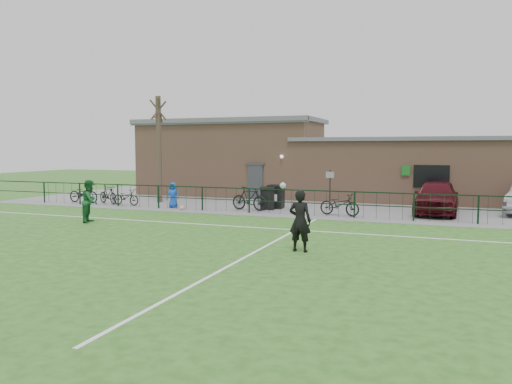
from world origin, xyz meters
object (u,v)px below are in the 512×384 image
(bicycle_b, at_px, (108,195))
(bare_tree, at_px, (159,150))
(bicycle_a, at_px, (84,193))
(spectator_child, at_px, (173,195))
(car_maroon, at_px, (436,197))
(sign_post, at_px, (330,190))
(bicycle_e, at_px, (340,204))
(bicycle_d, at_px, (249,199))
(outfield_player, at_px, (90,201))
(ball_ground, at_px, (182,208))
(wheelie_bin_left, at_px, (276,197))
(bicycle_c, at_px, (126,197))
(wheelie_bin_right, at_px, (267,199))

(bicycle_b, bearing_deg, bare_tree, -31.69)
(bicycle_a, xyz_separation_m, spectator_child, (5.95, -0.30, 0.14))
(car_maroon, xyz_separation_m, bicycle_a, (-18.70, -2.07, -0.28))
(sign_post, height_order, bicycle_e, sign_post)
(bicycle_d, bearing_deg, bare_tree, 83.64)
(outfield_player, height_order, ball_ground, outfield_player)
(car_maroon, xyz_separation_m, bicycle_e, (-4.11, -2.26, -0.29))
(spectator_child, bearing_deg, bicycle_a, 167.03)
(spectator_child, height_order, ball_ground, spectator_child)
(sign_post, relative_size, spectator_child, 1.53)
(bicycle_b, xyz_separation_m, outfield_player, (3.62, -5.90, 0.36))
(bicycle_d, bearing_deg, car_maroon, -68.13)
(sign_post, distance_m, bicycle_e, 1.98)
(ball_ground, bearing_deg, wheelie_bin_left, 30.03)
(wheelie_bin_left, bearing_deg, bicycle_b, -177.71)
(sign_post, bearing_deg, bicycle_b, -173.08)
(sign_post, bearing_deg, car_maroon, 6.17)
(bare_tree, bearing_deg, car_maroon, 1.17)
(bare_tree, distance_m, sign_post, 10.09)
(wheelie_bin_left, bearing_deg, spectator_child, -167.18)
(car_maroon, relative_size, bicycle_b, 2.80)
(wheelie_bin_left, distance_m, spectator_child, 5.33)
(outfield_player, bearing_deg, bare_tree, -8.75)
(bicycle_c, relative_size, bicycle_e, 0.87)
(car_maroon, bearing_deg, ball_ground, -163.84)
(bicycle_a, bearing_deg, wheelie_bin_left, -80.45)
(spectator_child, bearing_deg, sign_post, 3.08)
(bicycle_b, distance_m, spectator_child, 4.35)
(bicycle_d, xyz_separation_m, spectator_child, (-4.09, -0.38, 0.07))
(bicycle_a, bearing_deg, bicycle_b, -85.50)
(spectator_child, bearing_deg, bicycle_d, -4.88)
(wheelie_bin_left, xyz_separation_m, ball_ground, (-4.14, -2.39, -0.46))
(bare_tree, height_order, ball_ground, bare_tree)
(bicycle_b, bearing_deg, outfield_player, -127.32)
(bicycle_b, height_order, bicycle_d, bicycle_d)
(bicycle_a, relative_size, spectator_child, 1.51)
(sign_post, xyz_separation_m, bicycle_c, (-10.77, -1.72, -0.56))
(bicycle_c, bearing_deg, wheelie_bin_right, -78.15)
(bare_tree, height_order, bicycle_e, bare_tree)
(wheelie_bin_right, distance_m, spectator_child, 4.92)
(bare_tree, distance_m, bicycle_b, 3.75)
(wheelie_bin_right, height_order, bicycle_e, wheelie_bin_right)
(bare_tree, relative_size, outfield_player, 3.40)
(bicycle_c, relative_size, spectator_child, 1.27)
(sign_post, relative_size, bicycle_c, 1.20)
(bicycle_b, bearing_deg, spectator_child, -73.64)
(wheelie_bin_right, relative_size, bicycle_e, 0.55)
(bicycle_c, xyz_separation_m, bicycle_e, (11.61, -0.01, 0.07))
(bicycle_e, xyz_separation_m, ball_ground, (-7.73, -0.79, -0.40))
(ball_ground, bearing_deg, bicycle_a, 171.90)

